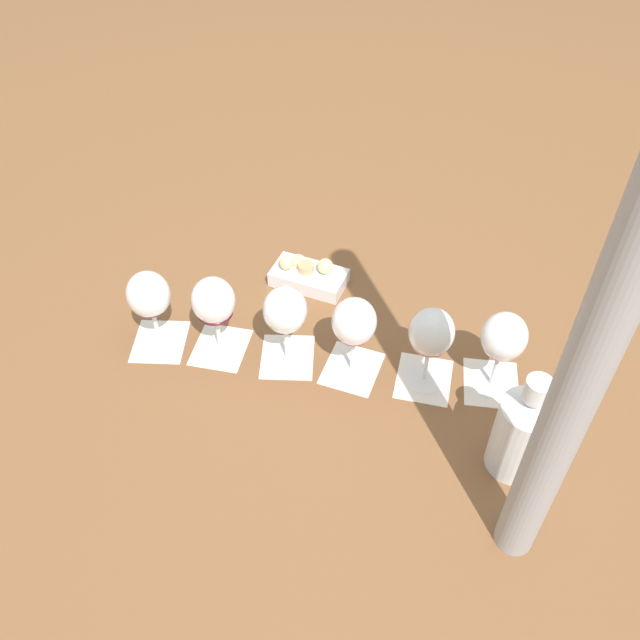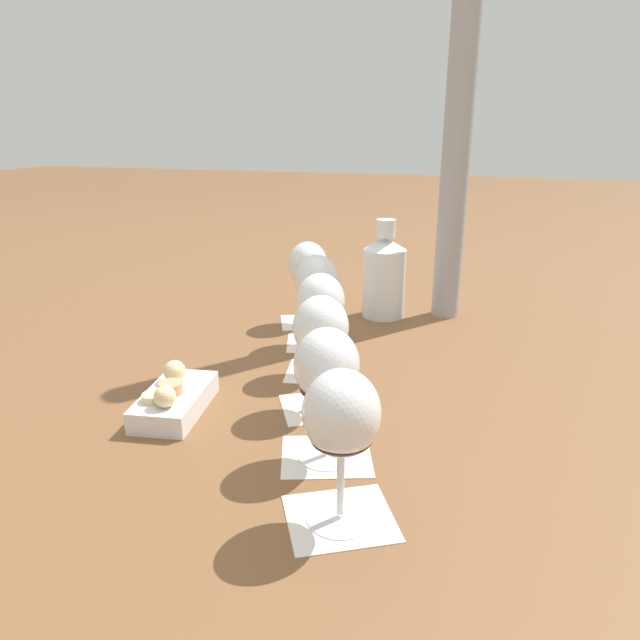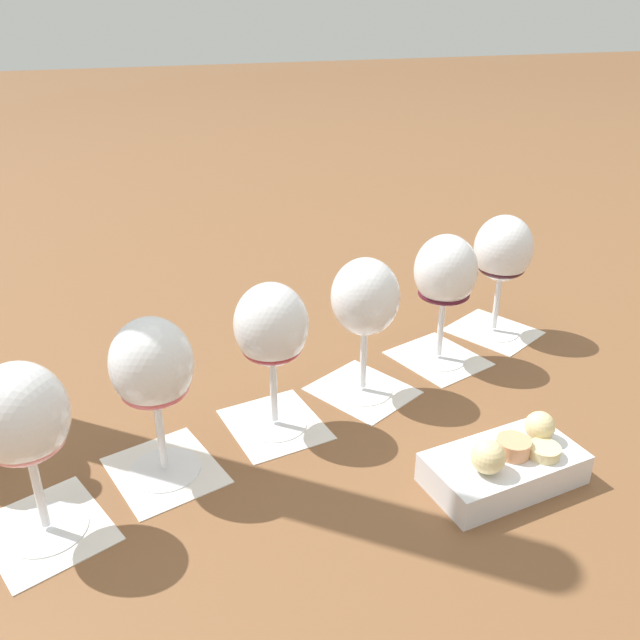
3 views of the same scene
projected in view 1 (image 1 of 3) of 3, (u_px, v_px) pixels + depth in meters
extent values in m
plane|color=brown|center=(320.00, 363.00, 1.29)|extent=(8.00, 8.00, 0.00)
cube|color=silver|center=(491.00, 383.00, 1.25)|extent=(0.14, 0.14, 0.00)
cube|color=silver|center=(424.00, 379.00, 1.26)|extent=(0.13, 0.14, 0.00)
cube|color=silver|center=(352.00, 368.00, 1.28)|extent=(0.12, 0.13, 0.00)
cube|color=silver|center=(287.00, 357.00, 1.30)|extent=(0.14, 0.15, 0.00)
cube|color=silver|center=(221.00, 347.00, 1.32)|extent=(0.13, 0.14, 0.00)
cube|color=silver|center=(160.00, 341.00, 1.33)|extent=(0.14, 0.15, 0.00)
cylinder|color=white|center=(491.00, 382.00, 1.25)|extent=(0.07, 0.07, 0.01)
cylinder|color=white|center=(496.00, 367.00, 1.22)|extent=(0.01, 0.01, 0.08)
ellipsoid|color=white|center=(504.00, 337.00, 1.16)|extent=(0.08, 0.08, 0.09)
ellipsoid|color=pink|center=(501.00, 347.00, 1.18)|extent=(0.07, 0.07, 0.03)
cylinder|color=white|center=(424.00, 378.00, 1.26)|extent=(0.07, 0.07, 0.01)
cylinder|color=white|center=(426.00, 362.00, 1.23)|extent=(0.01, 0.01, 0.08)
ellipsoid|color=white|center=(432.00, 332.00, 1.17)|extent=(0.08, 0.08, 0.09)
ellipsoid|color=#D85E68|center=(430.00, 343.00, 1.19)|extent=(0.07, 0.07, 0.03)
cylinder|color=white|center=(352.00, 367.00, 1.28)|extent=(0.07, 0.07, 0.01)
cylinder|color=white|center=(353.00, 352.00, 1.25)|extent=(0.01, 0.01, 0.08)
ellipsoid|color=white|center=(354.00, 322.00, 1.19)|extent=(0.08, 0.08, 0.09)
ellipsoid|color=#A22D37|center=(354.00, 332.00, 1.21)|extent=(0.07, 0.07, 0.03)
cylinder|color=white|center=(287.00, 355.00, 1.30)|extent=(0.07, 0.07, 0.01)
cylinder|color=white|center=(287.00, 340.00, 1.27)|extent=(0.01, 0.01, 0.08)
ellipsoid|color=white|center=(285.00, 310.00, 1.21)|extent=(0.08, 0.08, 0.09)
ellipsoid|color=maroon|center=(285.00, 319.00, 1.22)|extent=(0.07, 0.07, 0.04)
cylinder|color=white|center=(220.00, 346.00, 1.31)|extent=(0.07, 0.07, 0.01)
cylinder|color=white|center=(218.00, 331.00, 1.28)|extent=(0.01, 0.01, 0.08)
ellipsoid|color=white|center=(213.00, 300.00, 1.23)|extent=(0.08, 0.08, 0.09)
ellipsoid|color=#4C1423|center=(215.00, 313.00, 1.25)|extent=(0.07, 0.07, 0.02)
cylinder|color=white|center=(160.00, 340.00, 1.32)|extent=(0.07, 0.07, 0.01)
cylinder|color=white|center=(156.00, 325.00, 1.29)|extent=(0.01, 0.01, 0.08)
ellipsoid|color=white|center=(148.00, 294.00, 1.24)|extent=(0.08, 0.08, 0.09)
ellipsoid|color=#34111B|center=(151.00, 304.00, 1.26)|extent=(0.07, 0.07, 0.03)
cylinder|color=silver|center=(521.00, 437.00, 1.08)|extent=(0.09, 0.09, 0.15)
cone|color=silver|center=(533.00, 403.00, 1.02)|extent=(0.09, 0.09, 0.03)
cylinder|color=silver|center=(538.00, 390.00, 1.00)|extent=(0.04, 0.04, 0.04)
cube|color=silver|center=(309.00, 277.00, 1.44)|extent=(0.17, 0.10, 0.03)
cylinder|color=beige|center=(297.00, 261.00, 1.44)|extent=(0.03, 0.03, 0.01)
sphere|color=beige|center=(286.00, 263.00, 1.42)|extent=(0.03, 0.03, 0.03)
cylinder|color=beige|center=(298.00, 261.00, 1.44)|extent=(0.02, 0.02, 0.01)
cylinder|color=tan|center=(306.00, 267.00, 1.42)|extent=(0.03, 0.03, 0.02)
sphere|color=beige|center=(325.00, 266.00, 1.41)|extent=(0.03, 0.03, 0.03)
cylinder|color=#99999E|center=(611.00, 311.00, 0.69)|extent=(0.06, 0.06, 0.98)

